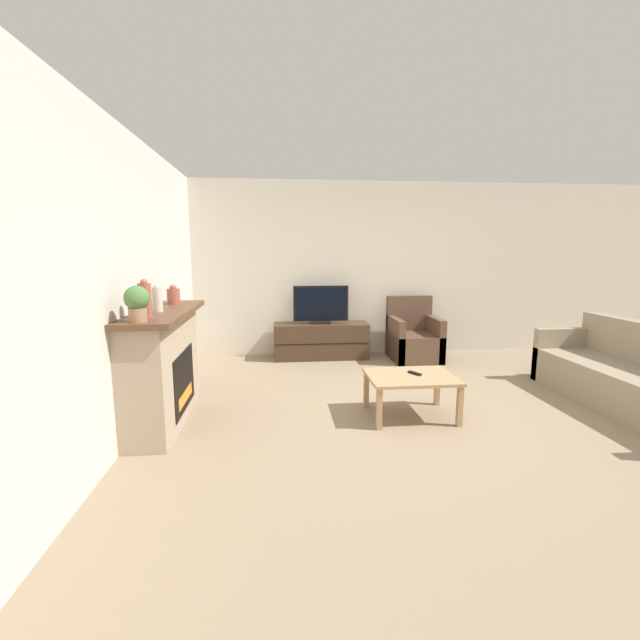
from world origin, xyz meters
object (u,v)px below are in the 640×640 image
at_px(fireplace, 163,365).
at_px(tv, 321,306).
at_px(mantel_vase_centre_left, 157,299).
at_px(potted_plant, 137,302).
at_px(couch, 638,383).
at_px(armchair, 413,339).
at_px(coffee_table, 411,381).
at_px(tv_stand, 321,341).
at_px(remote, 415,373).
at_px(mantel_vase_right, 173,295).
at_px(mantel_vase_left, 145,300).

height_order(fireplace, tv, tv).
distance_m(mantel_vase_centre_left, potted_plant, 0.57).
bearing_deg(couch, potted_plant, -174.24).
xyz_separation_m(armchair, coffee_table, (-0.75, -2.25, 0.07)).
bearing_deg(mantel_vase_centre_left, fireplace, 97.89).
xyz_separation_m(mantel_vase_centre_left, couch, (4.79, -0.08, -0.92)).
relative_size(mantel_vase_centre_left, armchair, 0.27).
relative_size(tv_stand, couch, 0.63).
xyz_separation_m(tv, armchair, (1.40, -0.19, -0.51)).
height_order(mantel_vase_centre_left, armchair, mantel_vase_centre_left).
bearing_deg(potted_plant, remote, 13.34).
xyz_separation_m(potted_plant, coffee_table, (2.39, 0.54, -0.88)).
bearing_deg(mantel_vase_right, fireplace, -91.98).
distance_m(potted_plant, couch, 4.91).
bearing_deg(coffee_table, tv_stand, 104.84).
relative_size(tv_stand, tv, 1.72).
xyz_separation_m(remote, couch, (2.35, -0.09, -0.14)).
bearing_deg(remote, mantel_vase_centre_left, 149.13).
bearing_deg(mantel_vase_right, coffee_table, -14.78).
height_order(tv_stand, tv, tv).
bearing_deg(fireplace, tv_stand, 52.58).
distance_m(mantel_vase_centre_left, tv, 3.01).
bearing_deg(armchair, mantel_vase_left, -140.53).
xyz_separation_m(fireplace, tv_stand, (1.76, 2.30, -0.28)).
distance_m(mantel_vase_centre_left, tv_stand, 3.12).
height_order(mantel_vase_left, potted_plant, mantel_vase_left).
height_order(mantel_vase_left, mantel_vase_right, mantel_vase_left).
bearing_deg(tv, couch, -39.36).
bearing_deg(mantel_vase_right, tv_stand, 46.14).
xyz_separation_m(mantel_vase_right, coffee_table, (2.39, -0.63, -0.81)).
xyz_separation_m(mantel_vase_right, tv, (1.74, 1.81, -0.37)).
height_order(mantel_vase_left, armchair, mantel_vase_left).
distance_m(mantel_vase_centre_left, couch, 4.88).
bearing_deg(tv, armchair, -7.90).
height_order(mantel_vase_centre_left, coffee_table, mantel_vase_centre_left).
bearing_deg(tv_stand, potted_plant, -120.26).
relative_size(mantel_vase_left, mantel_vase_centre_left, 1.26).
relative_size(potted_plant, couch, 0.13).
bearing_deg(mantel_vase_left, mantel_vase_right, 90.00).
xyz_separation_m(mantel_vase_right, couch, (4.79, -0.69, -0.89)).
distance_m(armchair, remote, 2.32).
relative_size(fireplace, mantel_vase_left, 4.97).
relative_size(mantel_vase_left, remote, 2.18).
xyz_separation_m(mantel_vase_centre_left, potted_plant, (-0.00, -0.57, 0.04)).
relative_size(tv_stand, remote, 9.63).
relative_size(mantel_vase_left, potted_plant, 1.14).
height_order(mantel_vase_centre_left, tv_stand, mantel_vase_centre_left).
bearing_deg(armchair, mantel_vase_centre_left, -144.72).
height_order(fireplace, remote, fireplace).
relative_size(mantel_vase_right, armchair, 0.22).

